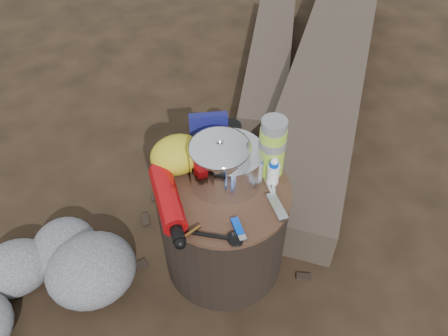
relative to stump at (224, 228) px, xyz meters
name	(u,v)px	position (x,y,z in m)	size (l,w,h in m)	color
ground	(224,259)	(0.00, 0.00, -0.19)	(60.00, 60.00, 0.00)	black
stump	(224,228)	(0.00, 0.00, 0.00)	(0.41, 0.41, 0.38)	black
log_main	(327,79)	(0.88, 0.71, -0.10)	(0.35, 2.08, 0.17)	#40342B
log_small	(270,57)	(0.74, 1.05, -0.14)	(0.22, 1.20, 0.10)	#40342B
foil_windscreen	(230,165)	(0.04, 0.04, 0.25)	(0.20, 0.20, 0.12)	silver
camping_pot	(220,163)	(0.00, 0.03, 0.28)	(0.18, 0.18, 0.18)	silver
fuel_bottle	(168,199)	(-0.17, 0.01, 0.23)	(0.07, 0.29, 0.07)	#B10B0E
thermos	(272,147)	(0.17, 0.02, 0.29)	(0.08, 0.08, 0.20)	#A0D335
travel_mug	(229,139)	(0.09, 0.15, 0.24)	(0.07, 0.07, 0.11)	black
stuff_sack	(177,155)	(-0.09, 0.15, 0.25)	(0.17, 0.14, 0.12)	gold
food_pouch	(209,135)	(0.02, 0.17, 0.27)	(0.12, 0.03, 0.15)	navy
lighter	(238,227)	(-0.02, -0.15, 0.20)	(0.02, 0.08, 0.02)	#013BC9
multitool	(277,207)	(0.11, -0.13, 0.20)	(0.03, 0.10, 0.01)	#BCBCC2
pot_grabber	(271,191)	(0.13, -0.06, 0.20)	(0.03, 0.13, 0.01)	#BCBCC2
spork	(207,235)	(-0.11, -0.13, 0.20)	(0.04, 0.17, 0.01)	black
squeeze_bottle	(273,172)	(0.15, -0.03, 0.24)	(0.04, 0.04, 0.09)	white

